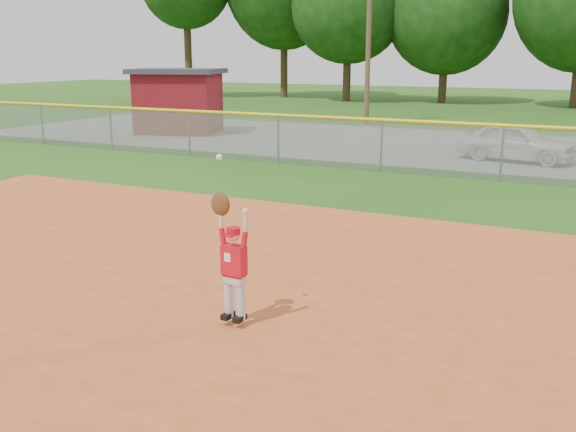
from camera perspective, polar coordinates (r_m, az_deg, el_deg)
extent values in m
plane|color=#234F12|center=(8.70, 8.57, -8.43)|extent=(120.00, 120.00, 0.00)
cube|color=#B14C20|center=(6.20, -0.37, -18.01)|extent=(24.00, 16.00, 0.04)
cube|color=slate|center=(24.04, 20.36, 5.41)|extent=(44.00, 10.00, 0.03)
imported|color=silver|center=(21.57, 19.64, 6.22)|extent=(3.74, 1.97, 1.21)
cube|color=#5F0D13|center=(28.16, -9.69, 9.81)|extent=(3.77, 3.22, 2.52)
cube|color=#333338|center=(28.09, -9.81, 12.58)|extent=(4.27, 3.72, 0.20)
cube|color=gray|center=(18.03, 18.46, 5.27)|extent=(40.00, 0.03, 1.50)
cylinder|color=yellow|center=(17.94, 18.65, 7.63)|extent=(40.00, 0.10, 0.10)
cylinder|color=gray|center=(26.10, -21.02, 7.61)|extent=(0.06, 0.06, 1.50)
cylinder|color=gray|center=(23.78, -15.46, 7.48)|extent=(0.06, 0.06, 1.50)
cylinder|color=gray|center=(21.73, -8.79, 7.24)|extent=(0.06, 0.06, 1.50)
cylinder|color=gray|center=(20.02, -0.86, 6.82)|extent=(0.06, 0.06, 1.50)
cylinder|color=gray|center=(18.76, 8.30, 6.17)|extent=(0.06, 0.06, 1.50)
cylinder|color=gray|center=(18.03, 18.46, 5.27)|extent=(0.06, 0.06, 1.50)
cylinder|color=#4C3823|center=(31.47, 7.20, 16.24)|extent=(0.24, 0.24, 9.00)
cylinder|color=#422D1C|center=(51.96, -8.84, 13.62)|extent=(0.56, 0.56, 5.87)
cylinder|color=#422D1C|center=(51.50, -0.36, 13.90)|extent=(0.56, 0.56, 6.10)
cylinder|color=#422D1C|center=(47.38, 5.26, 12.81)|extent=(0.56, 0.56, 4.43)
ellipsoid|color=#193F0F|center=(47.48, 5.38, 18.04)|extent=(8.01, 8.01, 7.88)
cylinder|color=#422D1C|center=(47.05, 13.64, 12.27)|extent=(0.56, 0.56, 4.11)
ellipsoid|color=#193F0F|center=(47.11, 13.93, 17.15)|extent=(8.19, 8.19, 8.39)
cylinder|color=silver|center=(8.09, -5.28, -7.34)|extent=(0.11, 0.11, 0.49)
cylinder|color=silver|center=(8.00, -4.22, -7.58)|extent=(0.11, 0.11, 0.49)
cube|color=black|center=(8.15, -5.36, -8.80)|extent=(0.11, 0.20, 0.07)
cube|color=black|center=(8.05, -4.30, -9.05)|extent=(0.11, 0.20, 0.07)
cube|color=silver|center=(7.94, -4.79, -5.61)|extent=(0.26, 0.15, 0.10)
cube|color=maroon|center=(7.92, -4.80, -5.21)|extent=(0.27, 0.16, 0.04)
cube|color=red|center=(7.86, -4.83, -3.92)|extent=(0.30, 0.17, 0.37)
cube|color=white|center=(7.80, -5.42, -3.69)|extent=(0.09, 0.01, 0.11)
sphere|color=beige|center=(7.77, -4.88, -1.67)|extent=(0.18, 0.18, 0.17)
cylinder|color=#B50B18|center=(7.76, -4.89, -1.32)|extent=(0.18, 0.18, 0.08)
cube|color=#B50B18|center=(7.70, -5.25, -1.72)|extent=(0.13, 0.10, 0.02)
cylinder|color=red|center=(7.87, -5.83, -1.76)|extent=(0.10, 0.07, 0.20)
cylinder|color=beige|center=(7.82, -5.99, -0.28)|extent=(0.08, 0.06, 0.22)
ellipsoid|color=#4C2D14|center=(7.78, -6.02, 1.06)|extent=(0.26, 0.13, 0.29)
sphere|color=white|center=(7.67, -6.13, 5.22)|extent=(0.08, 0.08, 0.07)
cylinder|color=red|center=(7.70, -3.89, -2.08)|extent=(0.10, 0.07, 0.20)
cylinder|color=beige|center=(7.63, -3.79, -0.60)|extent=(0.08, 0.06, 0.22)
sphere|color=beige|center=(7.60, -3.81, 0.40)|extent=(0.08, 0.08, 0.08)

